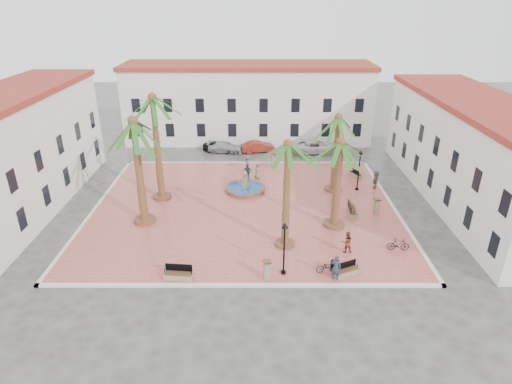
{
  "coord_description": "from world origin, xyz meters",
  "views": [
    {
      "loc": [
        1.03,
        -33.31,
        16.95
      ],
      "look_at": [
        1.0,
        0.0,
        1.6
      ],
      "focal_mm": 30.0,
      "sensor_mm": 36.0,
      "label": 1
    }
  ],
  "objects_px": {
    "fountain": "(245,188)",
    "lamppost_e": "(360,163)",
    "cyclist_b": "(347,242)",
    "car_silver": "(226,147)",
    "bollard_se": "(267,270)",
    "pedestrian_north": "(248,163)",
    "palm_e": "(340,153)",
    "bollard_n": "(274,159)",
    "palm_nw": "(153,109)",
    "car_red": "(258,147)",
    "palm_ne": "(338,126)",
    "cyclist_a": "(336,267)",
    "litter_bin": "(333,266)",
    "pedestrian_fountain_b": "(247,172)",
    "pedestrian_fountain_a": "(258,171)",
    "palm_s": "(288,156)",
    "bollard_e": "(377,206)",
    "bench_e": "(352,211)",
    "bench_se": "(347,271)",
    "car_white": "(315,146)",
    "car_black": "(219,147)",
    "bench_ne": "(355,174)",
    "bicycle_a": "(328,266)",
    "pedestrian_east": "(376,179)",
    "palm_sw": "(134,134)",
    "bicycle_b": "(398,245)",
    "bench_s": "(178,275)"
  },
  "relations": [
    {
      "from": "bench_s",
      "to": "cyclist_b",
      "type": "relative_size",
      "value": 1.18
    },
    {
      "from": "palm_ne",
      "to": "pedestrian_fountain_b",
      "type": "relative_size",
      "value": 4.36
    },
    {
      "from": "bench_s",
      "to": "pedestrian_east",
      "type": "xyz_separation_m",
      "value": [
        16.43,
        14.53,
        0.59
      ]
    },
    {
      "from": "bollard_n",
      "to": "car_white",
      "type": "distance_m",
      "value": 6.88
    },
    {
      "from": "palm_s",
      "to": "pedestrian_fountain_a",
      "type": "bearing_deg",
      "value": 98.82
    },
    {
      "from": "cyclist_b",
      "to": "car_silver",
      "type": "bearing_deg",
      "value": -69.59
    },
    {
      "from": "bollard_e",
      "to": "palm_s",
      "type": "bearing_deg",
      "value": -148.23
    },
    {
      "from": "bicycle_b",
      "to": "bicycle_a",
      "type": "bearing_deg",
      "value": 120.03
    },
    {
      "from": "pedestrian_north",
      "to": "palm_ne",
      "type": "bearing_deg",
      "value": -118.64
    },
    {
      "from": "palm_nw",
      "to": "car_red",
      "type": "relative_size",
      "value": 2.42
    },
    {
      "from": "bollard_se",
      "to": "palm_ne",
      "type": "bearing_deg",
      "value": 64.93
    },
    {
      "from": "palm_ne",
      "to": "pedestrian_east",
      "type": "distance_m",
      "value": 6.78
    },
    {
      "from": "cyclist_a",
      "to": "litter_bin",
      "type": "bearing_deg",
      "value": -74.98
    },
    {
      "from": "bench_e",
      "to": "bicycle_a",
      "type": "distance_m",
      "value": 8.89
    },
    {
      "from": "palm_s",
      "to": "car_silver",
      "type": "xyz_separation_m",
      "value": [
        -5.72,
        20.95,
        -6.52
      ]
    },
    {
      "from": "cyclist_b",
      "to": "pedestrian_east",
      "type": "xyz_separation_m",
      "value": [
        4.92,
        11.31,
        0.04
      ]
    },
    {
      "from": "bench_se",
      "to": "car_red",
      "type": "relative_size",
      "value": 0.45
    },
    {
      "from": "bollard_se",
      "to": "pedestrian_north",
      "type": "xyz_separation_m",
      "value": [
        -1.61,
        18.88,
        0.13
      ]
    },
    {
      "from": "bench_e",
      "to": "cyclist_a",
      "type": "relative_size",
      "value": 1.11
    },
    {
      "from": "palm_s",
      "to": "pedestrian_fountain_b",
      "type": "xyz_separation_m",
      "value": [
        -2.99,
        12.2,
        -6.14
      ]
    },
    {
      "from": "bench_se",
      "to": "bench_ne",
      "type": "relative_size",
      "value": 1.05
    },
    {
      "from": "pedestrian_east",
      "to": "bollard_se",
      "type": "bearing_deg",
      "value": -19.02
    },
    {
      "from": "bench_s",
      "to": "litter_bin",
      "type": "distance_m",
      "value": 10.25
    },
    {
      "from": "palm_e",
      "to": "bollard_n",
      "type": "distance_m",
      "value": 14.99
    },
    {
      "from": "bollard_se",
      "to": "pedestrian_fountain_a",
      "type": "relative_size",
      "value": 0.85
    },
    {
      "from": "palm_ne",
      "to": "cyclist_a",
      "type": "bearing_deg",
      "value": -98.6
    },
    {
      "from": "pedestrian_fountain_a",
      "to": "palm_s",
      "type": "bearing_deg",
      "value": -95.17
    },
    {
      "from": "palm_s",
      "to": "palm_sw",
      "type": "bearing_deg",
      "value": 162.16
    },
    {
      "from": "palm_nw",
      "to": "palm_ne",
      "type": "distance_m",
      "value": 16.06
    },
    {
      "from": "car_black",
      "to": "bollard_e",
      "type": "bearing_deg",
      "value": -123.93
    },
    {
      "from": "litter_bin",
      "to": "cyclist_b",
      "type": "height_order",
      "value": "cyclist_b"
    },
    {
      "from": "car_silver",
      "to": "car_black",
      "type": "bearing_deg",
      "value": 84.97
    },
    {
      "from": "palm_nw",
      "to": "pedestrian_fountain_b",
      "type": "xyz_separation_m",
      "value": [
        7.71,
        4.1,
        -7.37
      ]
    },
    {
      "from": "litter_bin",
      "to": "bollard_n",
      "type": "bearing_deg",
      "value": 99.58
    },
    {
      "from": "bicycle_b",
      "to": "car_silver",
      "type": "distance_m",
      "value": 25.74
    },
    {
      "from": "litter_bin",
      "to": "bicycle_b",
      "type": "height_order",
      "value": "bicycle_b"
    },
    {
      "from": "fountain",
      "to": "lamppost_e",
      "type": "bearing_deg",
      "value": 1.37
    },
    {
      "from": "palm_ne",
      "to": "cyclist_b",
      "type": "distance_m",
      "value": 12.07
    },
    {
      "from": "palm_s",
      "to": "car_black",
      "type": "xyz_separation_m",
      "value": [
        -6.57,
        21.13,
        -6.51
      ]
    },
    {
      "from": "bollard_n",
      "to": "cyclist_b",
      "type": "distance_m",
      "value": 17.79
    },
    {
      "from": "pedestrian_fountain_b",
      "to": "fountain",
      "type": "bearing_deg",
      "value": -64.95
    },
    {
      "from": "pedestrian_fountain_b",
      "to": "car_silver",
      "type": "bearing_deg",
      "value": 136.0
    },
    {
      "from": "bollard_e",
      "to": "bench_e",
      "type": "bearing_deg",
      "value": -177.54
    },
    {
      "from": "bollard_se",
      "to": "litter_bin",
      "type": "bearing_deg",
      "value": 12.14
    },
    {
      "from": "bollard_se",
      "to": "bollard_e",
      "type": "relative_size",
      "value": 1.01
    },
    {
      "from": "cyclist_b",
      "to": "pedestrian_fountain_a",
      "type": "xyz_separation_m",
      "value": [
        -6.32,
        13.67,
        -0.0
      ]
    },
    {
      "from": "palm_s",
      "to": "bollard_n",
      "type": "bearing_deg",
      "value": 90.87
    },
    {
      "from": "bench_ne",
      "to": "car_black",
      "type": "distance_m",
      "value": 16.57
    },
    {
      "from": "litter_bin",
      "to": "pedestrian_fountain_a",
      "type": "height_order",
      "value": "pedestrian_fountain_a"
    },
    {
      "from": "bench_se",
      "to": "bench_ne",
      "type": "bearing_deg",
      "value": 51.64
    }
  ]
}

